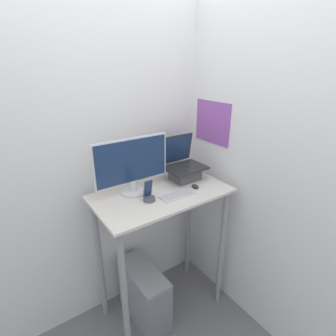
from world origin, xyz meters
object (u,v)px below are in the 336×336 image
(monitor, at_px, (132,167))
(computer_tower, at_px, (144,294))
(laptop, at_px, (184,168))
(keyboard, at_px, (178,195))
(cell_phone, at_px, (149,196))
(mouse, at_px, (195,186))

(monitor, bearing_deg, computer_tower, -94.04)
(laptop, distance_m, keyboard, 0.31)
(cell_phone, bearing_deg, mouse, -5.03)
(laptop, relative_size, mouse, 5.49)
(cell_phone, bearing_deg, keyboard, -16.85)
(mouse, distance_m, computer_tower, 1.00)
(laptop, xyz_separation_m, cell_phone, (-0.42, -0.15, -0.05))
(cell_phone, bearing_deg, laptop, 20.13)
(monitor, relative_size, keyboard, 2.19)
(monitor, height_order, keyboard, monitor)
(cell_phone, bearing_deg, monitor, 101.06)
(cell_phone, height_order, computer_tower, cell_phone)
(monitor, xyz_separation_m, mouse, (0.42, -0.20, -0.19))
(laptop, distance_m, cell_phone, 0.45)
(keyboard, bearing_deg, monitor, 136.33)
(cell_phone, relative_size, computer_tower, 0.29)
(mouse, relative_size, computer_tower, 0.12)
(mouse, bearing_deg, monitor, 154.75)
(keyboard, distance_m, mouse, 0.18)
(keyboard, bearing_deg, laptop, 45.03)
(monitor, height_order, computer_tower, monitor)
(laptop, height_order, mouse, laptop)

